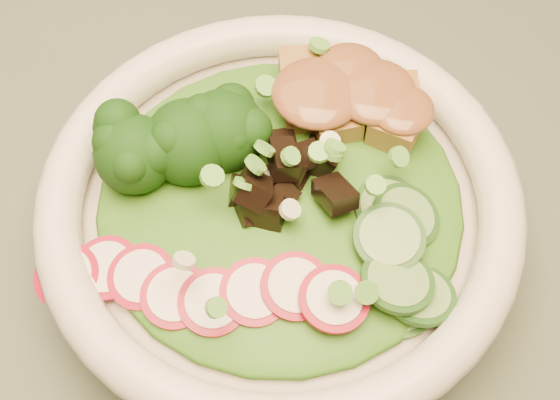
# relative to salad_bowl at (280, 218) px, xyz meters

# --- Properties ---
(salad_bowl) EXTENTS (0.25, 0.25, 0.07)m
(salad_bowl) POSITION_rel_salad_bowl_xyz_m (0.00, 0.00, 0.00)
(salad_bowl) COLOR silver
(salad_bowl) RESTS_ON dining_table
(lettuce_bed) EXTENTS (0.19, 0.19, 0.02)m
(lettuce_bed) POSITION_rel_salad_bowl_xyz_m (0.00, -0.00, 0.02)
(lettuce_bed) COLOR #206114
(lettuce_bed) RESTS_ON salad_bowl
(broccoli_florets) EXTENTS (0.08, 0.07, 0.04)m
(broccoli_florets) POSITION_rel_salad_bowl_xyz_m (-0.05, 0.02, 0.03)
(broccoli_florets) COLOR black
(broccoli_florets) RESTS_ON salad_bowl
(radish_slices) EXTENTS (0.10, 0.05, 0.02)m
(radish_slices) POSITION_rel_salad_bowl_xyz_m (-0.02, -0.06, 0.02)
(radish_slices) COLOR maroon
(radish_slices) RESTS_ON salad_bowl
(cucumber_slices) EXTENTS (0.07, 0.07, 0.03)m
(cucumber_slices) POSITION_rel_salad_bowl_xyz_m (0.05, -0.02, 0.03)
(cucumber_slices) COLOR #75A55B
(cucumber_slices) RESTS_ON salad_bowl
(mushroom_heap) EXTENTS (0.07, 0.07, 0.04)m
(mushroom_heap) POSITION_rel_salad_bowl_xyz_m (0.00, 0.01, 0.03)
(mushroom_heap) COLOR black
(mushroom_heap) RESTS_ON salad_bowl
(tofu_cubes) EXTENTS (0.09, 0.06, 0.03)m
(tofu_cubes) POSITION_rel_salad_bowl_xyz_m (0.02, 0.05, 0.03)
(tofu_cubes) COLOR olive
(tofu_cubes) RESTS_ON salad_bowl
(peanut_sauce) EXTENTS (0.06, 0.05, 0.01)m
(peanut_sauce) POSITION_rel_salad_bowl_xyz_m (0.02, 0.05, 0.04)
(peanut_sauce) COLOR brown
(peanut_sauce) RESTS_ON tofu_cubes
(scallion_garnish) EXTENTS (0.17, 0.17, 0.02)m
(scallion_garnish) POSITION_rel_salad_bowl_xyz_m (0.00, 0.00, 0.04)
(scallion_garnish) COLOR #5FB03E
(scallion_garnish) RESTS_ON salad_bowl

